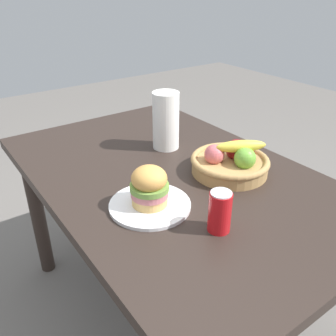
# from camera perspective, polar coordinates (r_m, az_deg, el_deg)

# --- Properties ---
(ground_plane) EXTENTS (8.00, 8.00, 0.00)m
(ground_plane) POSITION_cam_1_polar(r_m,az_deg,el_deg) (1.84, 0.42, -21.64)
(ground_plane) COLOR slate
(dining_table) EXTENTS (1.40, 0.90, 0.75)m
(dining_table) POSITION_cam_1_polar(r_m,az_deg,el_deg) (1.41, 0.51, -4.25)
(dining_table) COLOR #2D231E
(dining_table) RESTS_ON ground_plane
(plate) EXTENTS (0.26, 0.26, 0.01)m
(plate) POSITION_cam_1_polar(r_m,az_deg,el_deg) (1.16, -2.87, -5.85)
(plate) COLOR white
(plate) RESTS_ON dining_table
(sandwich) EXTENTS (0.12, 0.12, 0.13)m
(sandwich) POSITION_cam_1_polar(r_m,az_deg,el_deg) (1.12, -2.95, -2.87)
(sandwich) COLOR #DBAD60
(sandwich) RESTS_ON plate
(soda_can) EXTENTS (0.07, 0.07, 0.13)m
(soda_can) POSITION_cam_1_polar(r_m,az_deg,el_deg) (1.04, 8.18, -6.83)
(soda_can) COLOR red
(soda_can) RESTS_ON dining_table
(fruit_basket) EXTENTS (0.29, 0.29, 0.14)m
(fruit_basket) POSITION_cam_1_polar(r_m,az_deg,el_deg) (1.35, 9.87, 1.01)
(fruit_basket) COLOR tan
(fruit_basket) RESTS_ON dining_table
(paper_towel_roll) EXTENTS (0.11, 0.11, 0.24)m
(paper_towel_roll) POSITION_cam_1_polar(r_m,az_deg,el_deg) (1.51, -0.35, 7.47)
(paper_towel_roll) COLOR white
(paper_towel_roll) RESTS_ON dining_table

